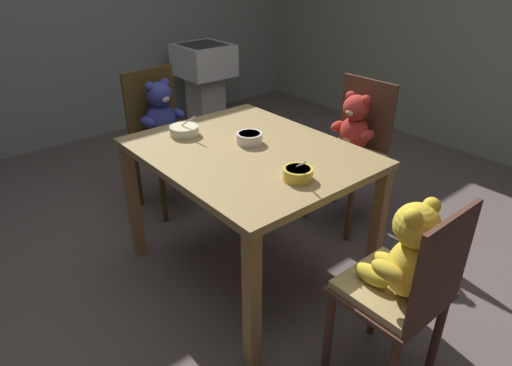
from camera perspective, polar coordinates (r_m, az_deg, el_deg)
ground_plane at (r=2.64m, az=-0.85°, el=-10.97°), size 5.20×5.20×0.04m
dining_table at (r=2.28m, az=-0.96°, el=2.22°), size 1.15×0.92×0.74m
teddy_chair_near_right at (r=1.78m, az=18.42°, el=-10.67°), size 0.36×0.38×0.88m
teddy_chair_far_center at (r=2.87m, az=12.11°, el=5.42°), size 0.43×0.38×0.93m
teddy_chair_near_left at (r=3.07m, az=-11.75°, el=7.16°), size 0.40×0.44×0.94m
porridge_bowl_yellow_near_right at (r=1.95m, az=5.36°, el=1.21°), size 0.14×0.13×0.12m
porridge_bowl_cream_near_left at (r=2.45m, az=-9.14°, el=6.65°), size 0.17×0.16×0.13m
porridge_bowl_white_center at (r=2.31m, az=-0.85°, el=5.77°), size 0.14×0.14×0.05m
sink_basin at (r=4.50m, az=-6.61°, el=13.66°), size 0.49×0.47×0.82m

